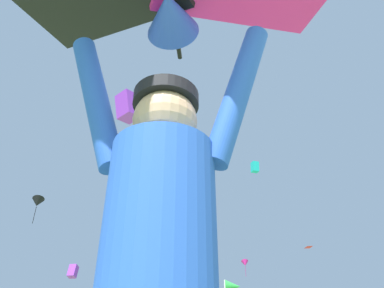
% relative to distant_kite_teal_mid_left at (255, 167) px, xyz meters
% --- Properties ---
extents(distant_kite_teal_mid_left, '(0.88, 0.95, 1.15)m').
position_rel_distant_kite_teal_mid_left_xyz_m(distant_kite_teal_mid_left, '(0.00, 0.00, 0.00)').
color(distant_kite_teal_mid_left, '#19B2AD').
extents(distant_kite_red_mid_right, '(1.42, 1.52, 2.48)m').
position_rel_distant_kite_teal_mid_left_xyz_m(distant_kite_red_mid_right, '(-11.68, -4.99, -5.78)').
color(distant_kite_red_mid_right, red).
extents(distant_kite_magenta_high_right, '(0.93, 1.05, 1.63)m').
position_rel_distant_kite_teal_mid_left_xyz_m(distant_kite_magenta_high_right, '(-1.62, 1.70, -9.50)').
color(distant_kite_magenta_high_right, '#DB2393').
extents(distant_kite_purple_high_left, '(1.06, 0.98, 1.18)m').
position_rel_distant_kite_teal_mid_left_xyz_m(distant_kite_purple_high_left, '(-8.29, -23.00, -9.47)').
color(distant_kite_purple_high_left, purple).
extents(distant_kite_red_low_left, '(0.91, 0.91, 0.16)m').
position_rel_distant_kite_teal_mid_left_xyz_m(distant_kite_red_low_left, '(4.53, 1.26, -8.10)').
color(distant_kite_red_low_left, red).
extents(distant_kite_black_low_right, '(0.95, 1.03, 1.71)m').
position_rel_distant_kite_teal_mid_left_xyz_m(distant_kite_black_low_right, '(-15.66, -13.47, -9.30)').
color(distant_kite_black_low_right, black).
extents(distant_kite_blue_far_center, '(0.62, 0.62, 0.15)m').
position_rel_distant_kite_teal_mid_left_xyz_m(distant_kite_blue_far_center, '(-7.84, -7.21, -11.65)').
color(distant_kite_blue_far_center, blue).
extents(distant_kite_purple_overhead_distant, '(0.73, 0.94, 1.17)m').
position_rel_distant_kite_teal_mid_left_xyz_m(distant_kite_purple_overhead_distant, '(-17.07, -1.37, -10.77)').
color(distant_kite_purple_overhead_distant, purple).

